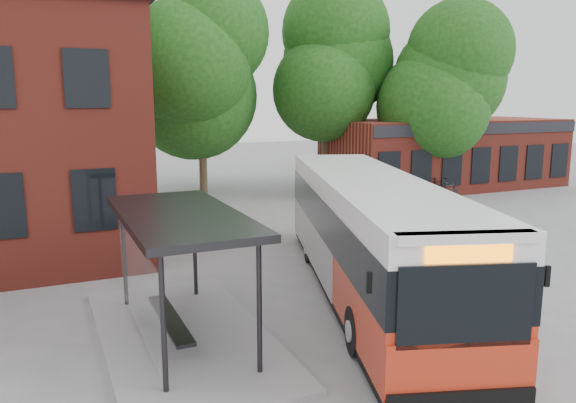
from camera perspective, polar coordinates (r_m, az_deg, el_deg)
name	(u,v)px	position (r m, az deg, el deg)	size (l,w,h in m)	color
ground	(339,295)	(15.50, 5.19, -9.46)	(100.00, 100.00, 0.00)	gray
shop_row	(445,153)	(34.85, 15.65, 4.75)	(14.00, 6.20, 4.00)	maroon
bus_shelter	(182,276)	(12.58, -10.71, -7.43)	(3.60, 7.00, 2.90)	#252528
bike_rail	(404,201)	(28.48, 11.70, 0.02)	(5.20, 0.10, 0.38)	#252528
tree_0	(61,93)	(28.70, -22.09, 10.22)	(7.92, 7.92, 11.00)	#164111
tree_1	(201,99)	(30.78, -8.81, 10.27)	(7.92, 7.92, 10.40)	#164111
tree_2	(326,93)	(32.45, 3.89, 10.91)	(7.92, 7.92, 11.00)	#164111
tree_3	(442,109)	(31.88, 15.39, 9.02)	(7.04, 7.04, 9.28)	#164111
city_bus	(369,237)	(15.28, 8.28, -3.57)	(2.68, 12.55, 3.19)	red
bicycle_0	(350,199)	(26.99, 6.27, 0.27)	(0.67, 1.91, 1.00)	black
bicycle_1	(381,199)	(27.33, 9.41, 0.28)	(0.45, 1.61, 0.96)	#20222C
bicycle_2	(390,198)	(28.04, 10.35, 0.38)	(0.56, 1.60, 0.84)	#560A0A
bicycle_3	(396,193)	(28.95, 10.93, 0.82)	(0.46, 1.63, 0.98)	black
bicycle_4	(424,195)	(28.82, 13.64, 0.64)	(0.63, 1.81, 0.95)	#23222B
bicycle_5	(417,193)	(28.85, 13.01, 0.83)	(0.52, 1.84, 1.10)	black
bicycle_6	(433,195)	(29.20, 14.54, 0.68)	(0.61, 1.74, 0.91)	black
bicycle_7	(438,188)	(30.89, 15.02, 1.38)	(0.52, 1.85, 1.11)	black
bicycle_extra_0	(449,191)	(30.26, 16.03, 1.01)	(0.46, 1.61, 0.97)	#26262C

